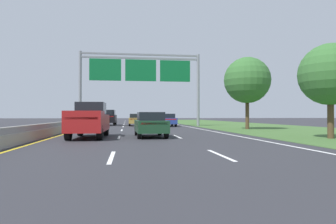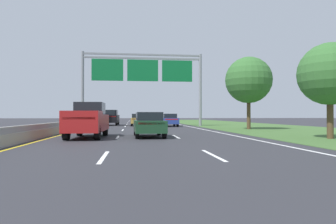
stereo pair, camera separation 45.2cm
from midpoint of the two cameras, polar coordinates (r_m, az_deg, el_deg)
ground_plane at (r=34.58m, az=-5.89°, el=-2.91°), size 220.00×220.00×0.00m
lane_striping at (r=34.13m, az=-5.86°, el=-2.93°), size 11.96×106.00×0.01m
grass_verge_right at (r=37.70m, az=15.84°, el=-2.68°), size 14.00×110.00×0.02m
median_barrier_concrete at (r=34.99m, az=-16.76°, el=-2.28°), size 0.60×110.00×0.85m
overhead_sign_gantry at (r=37.80m, az=-5.56°, el=7.25°), size 15.06×0.42×9.21m
pickup_truck_red at (r=19.04m, az=-15.41°, el=-1.51°), size 2.13×5.45×2.20m
car_grey_centre_lane_sedan at (r=51.96m, az=-6.43°, el=-1.24°), size 1.93×4.44×1.57m
car_gold_centre_lane_sedan at (r=39.64m, az=-6.48°, el=-1.43°), size 1.88×4.42×1.57m
car_darkgreen_centre_lane_sedan at (r=19.12m, az=-4.06°, el=-2.30°), size 1.93×4.44×1.57m
car_black_left_lane_suv at (r=42.21m, az=-11.49°, el=-1.00°), size 1.99×4.74×2.11m
car_blue_right_lane_sedan at (r=37.10m, az=-0.43°, el=-1.49°), size 1.84×4.41×1.57m
roadside_tree_near at (r=20.01m, az=27.94°, el=6.31°), size 3.63×3.63×5.60m
roadside_tree_mid at (r=30.62m, az=14.42°, el=5.86°), size 4.54×4.54×7.11m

